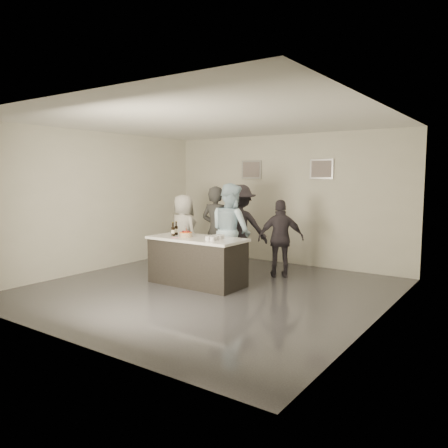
% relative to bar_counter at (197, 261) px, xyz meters
% --- Properties ---
extents(floor, '(6.00, 6.00, 0.00)m').
position_rel_bar_counter_xyz_m(floor, '(0.40, -0.18, -0.45)').
color(floor, '#3D3D42').
rests_on(floor, ground).
extents(ceiling, '(6.00, 6.00, 0.00)m').
position_rel_bar_counter_xyz_m(ceiling, '(0.40, -0.18, 2.55)').
color(ceiling, white).
extents(wall_back, '(6.00, 0.04, 3.00)m').
position_rel_bar_counter_xyz_m(wall_back, '(0.40, 2.82, 1.05)').
color(wall_back, beige).
rests_on(wall_back, ground).
extents(wall_front, '(6.00, 0.04, 3.00)m').
position_rel_bar_counter_xyz_m(wall_front, '(0.40, -3.18, 1.05)').
color(wall_front, beige).
rests_on(wall_front, ground).
extents(wall_left, '(0.04, 6.00, 3.00)m').
position_rel_bar_counter_xyz_m(wall_left, '(-2.60, -0.18, 1.05)').
color(wall_left, beige).
rests_on(wall_left, ground).
extents(wall_right, '(0.04, 6.00, 3.00)m').
position_rel_bar_counter_xyz_m(wall_right, '(3.40, -0.18, 1.05)').
color(wall_right, beige).
rests_on(wall_right, ground).
extents(picture_left, '(0.54, 0.04, 0.44)m').
position_rel_bar_counter_xyz_m(picture_left, '(-0.50, 2.79, 1.75)').
color(picture_left, '#B2B2B7').
rests_on(picture_left, wall_back).
extents(picture_right, '(0.54, 0.04, 0.44)m').
position_rel_bar_counter_xyz_m(picture_right, '(1.30, 2.79, 1.75)').
color(picture_right, '#B2B2B7').
rests_on(picture_right, wall_back).
extents(bar_counter, '(1.86, 0.86, 0.90)m').
position_rel_bar_counter_xyz_m(bar_counter, '(0.00, 0.00, 0.00)').
color(bar_counter, white).
rests_on(bar_counter, ground).
extents(cake, '(0.24, 0.24, 0.08)m').
position_rel_bar_counter_xyz_m(cake, '(-0.22, -0.06, 0.49)').
color(cake, orange).
rests_on(cake, bar_counter).
extents(beer_bottle_a, '(0.07, 0.07, 0.26)m').
position_rel_bar_counter_xyz_m(beer_bottle_a, '(-0.56, 0.06, 0.58)').
color(beer_bottle_a, black).
rests_on(beer_bottle_a, bar_counter).
extents(beer_bottle_b, '(0.07, 0.07, 0.26)m').
position_rel_bar_counter_xyz_m(beer_bottle_b, '(-0.49, -0.12, 0.58)').
color(beer_bottle_b, black).
rests_on(beer_bottle_b, bar_counter).
extents(tumbler_cluster, '(0.19, 0.40, 0.08)m').
position_rel_bar_counter_xyz_m(tumbler_cluster, '(0.45, -0.04, 0.49)').
color(tumbler_cluster, gold).
rests_on(tumbler_cluster, bar_counter).
extents(candles, '(0.24, 0.08, 0.01)m').
position_rel_bar_counter_xyz_m(candles, '(-0.36, -0.29, 0.45)').
color(candles, pink).
rests_on(candles, bar_counter).
extents(person_main_black, '(0.70, 0.48, 1.84)m').
position_rel_bar_counter_xyz_m(person_main_black, '(-0.21, 0.91, 0.47)').
color(person_main_black, '#282828').
rests_on(person_main_black, ground).
extents(person_main_blue, '(1.14, 1.03, 1.91)m').
position_rel_bar_counter_xyz_m(person_main_blue, '(0.20, 0.85, 0.50)').
color(person_main_blue, '#B8DBF0').
rests_on(person_main_blue, ground).
extents(person_guest_left, '(0.90, 0.68, 1.64)m').
position_rel_bar_counter_xyz_m(person_guest_left, '(-1.14, 0.96, 0.37)').
color(person_guest_left, silver).
rests_on(person_guest_left, ground).
extents(person_guest_right, '(0.98, 0.83, 1.58)m').
position_rel_bar_counter_xyz_m(person_guest_right, '(1.01, 1.46, 0.34)').
color(person_guest_right, '#342E36').
rests_on(person_guest_right, ground).
extents(person_guest_back, '(1.39, 1.16, 1.86)m').
position_rel_bar_counter_xyz_m(person_guest_back, '(-0.02, 1.52, 0.48)').
color(person_guest_back, '#2D2930').
rests_on(person_guest_back, ground).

